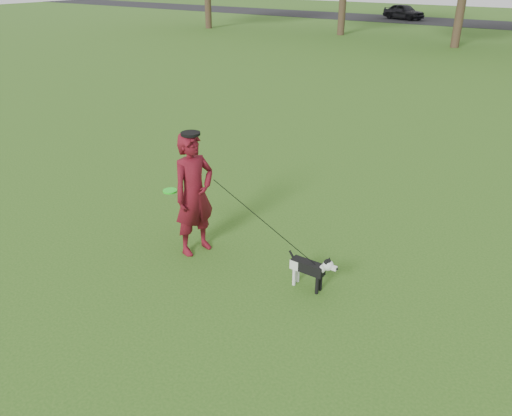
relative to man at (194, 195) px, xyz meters
The scene contains 5 objects.
ground 1.54m from the man, 17.64° to the left, with size 120.00×120.00×0.00m, color #285116.
man is the anchor object (origin of this frame).
dog 2.18m from the man, ahead, with size 0.79×0.16×0.60m.
car_left 41.89m from the man, 105.58° to the left, with size 1.50×3.74×1.27m, color black.
man_held_items 1.31m from the man, ahead, with size 2.73×0.37×1.61m.
Camera 1 is at (3.77, -5.64, 4.23)m, focal length 35.00 mm.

